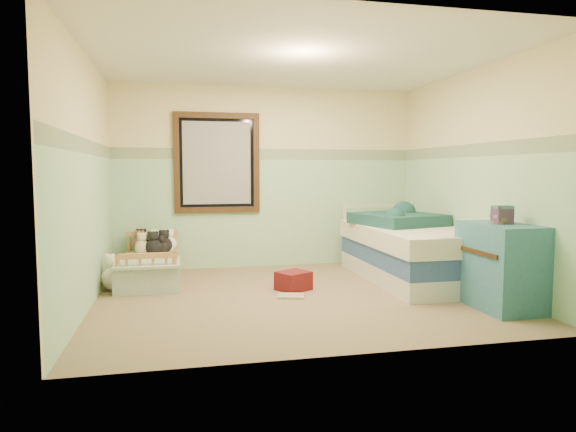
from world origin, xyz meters
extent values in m
cube|color=brown|center=(0.00, 0.00, -0.01)|extent=(4.20, 3.60, 0.02)
cube|color=silver|center=(0.00, 0.00, 2.51)|extent=(4.20, 3.60, 0.02)
cube|color=beige|center=(0.00, 1.80, 1.25)|extent=(4.20, 0.04, 2.50)
cube|color=beige|center=(0.00, -1.80, 1.25)|extent=(4.20, 0.04, 2.50)
cube|color=beige|center=(-2.10, 0.00, 1.25)|extent=(0.04, 3.60, 2.50)
cube|color=beige|center=(2.10, 0.00, 1.25)|extent=(0.04, 3.60, 2.50)
cube|color=#A2CAA7|center=(0.00, 1.79, 0.75)|extent=(4.20, 0.01, 1.50)
cube|color=#446346|center=(0.00, 1.79, 1.57)|extent=(4.20, 0.01, 0.15)
cube|color=black|center=(-0.70, 1.76, 1.45)|extent=(1.16, 0.06, 1.36)
cube|color=#B6B6B4|center=(-0.70, 1.77, 1.45)|extent=(0.92, 0.01, 1.12)
cube|color=#A76838|center=(-1.58, 1.05, 0.08)|extent=(0.65, 1.31, 0.17)
cube|color=white|center=(-1.58, 1.05, 0.23)|extent=(0.60, 1.25, 0.12)
cube|color=#779AC3|center=(-1.58, 0.64, 0.30)|extent=(0.71, 0.65, 0.03)
sphere|color=brown|center=(-1.73, 1.55, 0.39)|extent=(0.19, 0.19, 0.19)
sphere|color=white|center=(-1.53, 1.55, 0.39)|extent=(0.20, 0.20, 0.20)
sphere|color=beige|center=(-1.68, 1.33, 0.38)|extent=(0.19, 0.19, 0.19)
sphere|color=black|center=(-1.45, 1.33, 0.37)|extent=(0.16, 0.16, 0.16)
sphere|color=#FAEECD|center=(-1.95, 0.69, 0.14)|extent=(0.28, 0.28, 0.28)
sphere|color=beige|center=(-1.62, 0.71, 0.11)|extent=(0.22, 0.22, 0.22)
cube|color=silver|center=(1.55, 0.45, 0.11)|extent=(1.07, 2.14, 0.22)
cube|color=navy|center=(1.55, 0.45, 0.33)|extent=(1.07, 2.14, 0.22)
cube|color=silver|center=(1.55, 0.45, 0.55)|extent=(1.11, 2.18, 0.22)
cube|color=#153735|center=(1.50, 0.75, 0.73)|extent=(1.13, 1.17, 0.14)
cube|color=#2C656F|center=(1.83, -0.89, 0.41)|extent=(0.52, 0.83, 0.83)
cube|color=brown|center=(1.83, -0.89, 0.91)|extent=(0.17, 0.13, 0.17)
cube|color=#A31619|center=(0.03, 0.26, 0.10)|extent=(0.44, 0.42, 0.21)
cube|color=yellow|center=(-0.07, -0.05, 0.01)|extent=(0.33, 0.28, 0.03)
sphere|color=black|center=(-1.54, 1.29, 0.39)|extent=(0.20, 0.20, 0.20)
sphere|color=white|center=(-1.54, 1.56, 0.38)|extent=(0.18, 0.18, 0.18)
sphere|color=black|center=(-1.71, 1.59, 0.39)|extent=(0.21, 0.21, 0.21)
sphere|color=white|center=(-1.36, 1.52, 0.39)|extent=(0.20, 0.20, 0.20)
sphere|color=black|center=(-1.41, 1.44, 0.39)|extent=(0.20, 0.20, 0.20)
sphere|color=black|center=(-1.55, 1.41, 0.39)|extent=(0.19, 0.19, 0.19)
camera|label=1|loc=(-1.22, -5.19, 1.33)|focal=31.47mm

